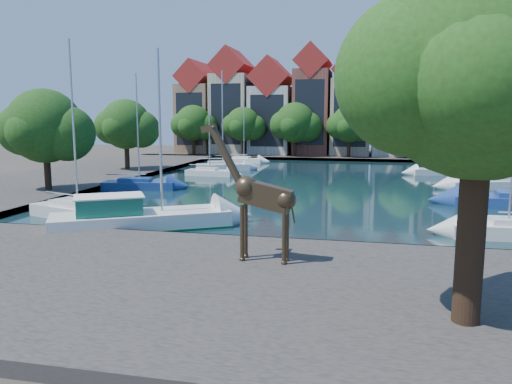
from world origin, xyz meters
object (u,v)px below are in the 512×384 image
giraffe_statue (259,195)px  sailboat_left_a (78,208)px  plane_tree (486,73)px  sailboat_right_a (508,227)px  motorsailer (136,216)px

giraffe_statue → sailboat_left_a: size_ratio=0.51×
sailboat_left_a → plane_tree: bearing=-31.8°
plane_tree → giraffe_statue: size_ratio=1.87×
plane_tree → giraffe_statue: bearing=146.8°
giraffe_statue → sailboat_left_a: (-13.52, 8.14, -2.61)m
plane_tree → sailboat_right_a: (4.38, 13.20, -7.00)m
sailboat_left_a → sailboat_right_a: (25.33, 0.19, -0.01)m
motorsailer → sailboat_left_a: (-5.04, 2.17, -0.17)m
giraffe_statue → sailboat_right_a: (11.81, 8.34, -2.62)m
motorsailer → sailboat_right_a: sailboat_right_a is taller
plane_tree → giraffe_statue: plane_tree is taller
plane_tree → giraffe_statue: 9.90m
plane_tree → sailboat_left_a: 25.62m
giraffe_statue → motorsailer: bearing=144.9°
sailboat_left_a → sailboat_right_a: 25.33m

